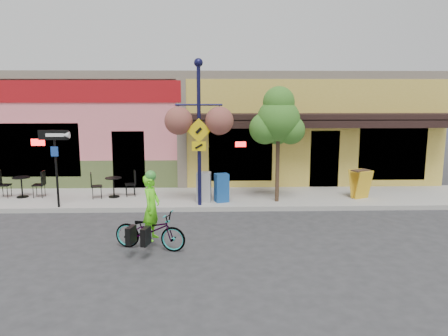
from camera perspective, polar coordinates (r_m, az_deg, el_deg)
name	(u,v)px	position (r m, az deg, el deg)	size (l,w,h in m)	color
ground	(208,216)	(13.37, -2.05, -6.30)	(90.00, 90.00, 0.00)	#2D2D30
sidewalk	(209,198)	(15.28, -2.01, -3.94)	(24.00, 3.00, 0.15)	#9E9B93
curb	(209,209)	(13.88, -2.04, -5.37)	(24.00, 0.12, 0.15)	#A8A59E
building	(209,124)	(20.39, -1.97, 5.72)	(18.20, 8.20, 4.50)	#EF7681
bicycle	(150,230)	(10.66, -9.64, -8.05)	(0.62, 1.78, 0.93)	maroon
cyclist_rider	(152,218)	(10.56, -9.42, -6.42)	(0.57, 0.38, 1.57)	#63FF1A
lamp_post	(199,133)	(13.71, -3.28, 4.55)	(1.47, 0.59, 4.61)	#121239
one_way_sign	(56,169)	(14.52, -21.05, -0.13)	(0.93, 0.20, 2.44)	black
cafe_set_left	(22,184)	(16.50, -24.93, -1.92)	(1.55, 0.77, 0.93)	black
cafe_set_right	(114,184)	(15.47, -14.23, -2.09)	(1.50, 0.75, 0.90)	black
newspaper_box_blue	(222,188)	(14.38, -0.32, -2.59)	(0.42, 0.38, 0.94)	#194C97
newspaper_box_grey	(204,187)	(14.42, -2.64, -2.48)	(0.46, 0.41, 0.98)	#A2A2A2
street_tree	(278,144)	(14.31, 7.06, 3.11)	(1.49, 1.49, 3.81)	#3D7A26
sandwich_board	(364,185)	(15.44, 17.82, -2.12)	(0.59, 0.43, 0.99)	yellow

